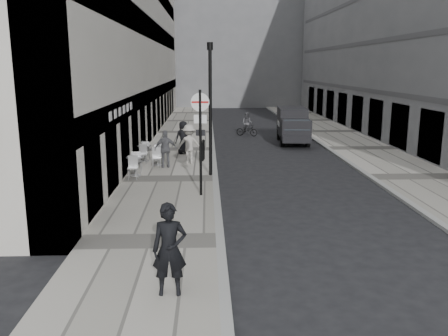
% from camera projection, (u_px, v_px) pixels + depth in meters
% --- Properties ---
extents(ground, '(120.00, 120.00, 0.00)m').
position_uv_depth(ground, '(224.00, 287.00, 10.83)').
color(ground, black).
rests_on(ground, ground).
extents(sidewalk, '(4.00, 60.00, 0.12)m').
position_uv_depth(sidewalk, '(180.00, 150.00, 28.34)').
color(sidewalk, '#ACA69B').
rests_on(sidewalk, ground).
extents(far_sidewalk, '(4.00, 60.00, 0.12)m').
position_uv_depth(far_sidewalk, '(361.00, 149.00, 28.73)').
color(far_sidewalk, '#ACA69B').
rests_on(far_sidewalk, ground).
extents(building_left, '(4.00, 45.00, 18.00)m').
position_uv_depth(building_left, '(124.00, 7.00, 32.68)').
color(building_left, beige).
rests_on(building_left, ground).
extents(building_far, '(24.00, 16.00, 22.00)m').
position_uv_depth(building_far, '(220.00, 20.00, 63.31)').
color(building_far, slate).
rests_on(building_far, ground).
extents(walking_man, '(0.76, 0.52, 2.02)m').
position_uv_depth(walking_man, '(170.00, 250.00, 10.05)').
color(walking_man, black).
rests_on(walking_man, sidewalk).
extents(sign_post, '(0.69, 0.12, 3.99)m').
position_uv_depth(sign_post, '(200.00, 129.00, 17.64)').
color(sign_post, black).
rests_on(sign_post, sidewalk).
extents(lamppost, '(0.26, 0.26, 5.85)m').
position_uv_depth(lamppost, '(210.00, 103.00, 20.87)').
color(lamppost, black).
rests_on(lamppost, sidewalk).
extents(bollard_near, '(0.13, 0.13, 0.96)m').
position_uv_depth(bollard_near, '(202.00, 152.00, 24.59)').
color(bollard_near, black).
rests_on(bollard_near, sidewalk).
extents(bollard_far, '(0.13, 0.13, 0.99)m').
position_uv_depth(bollard_far, '(204.00, 150.00, 25.02)').
color(bollard_far, black).
rests_on(bollard_far, sidewalk).
extents(panel_van, '(2.15, 4.96, 2.28)m').
position_uv_depth(panel_van, '(293.00, 124.00, 31.04)').
color(panel_van, black).
rests_on(panel_van, ground).
extents(cyclist, '(1.68, 1.16, 1.72)m').
position_uv_depth(cyclist, '(247.00, 127.00, 34.34)').
color(cyclist, black).
rests_on(cyclist, ground).
extents(pedestrian_a, '(1.12, 0.60, 1.82)m').
position_uv_depth(pedestrian_a, '(166.00, 149.00, 22.95)').
color(pedestrian_a, '#595A5E').
rests_on(pedestrian_a, sidewalk).
extents(pedestrian_b, '(1.32, 0.81, 1.98)m').
position_uv_depth(pedestrian_b, '(189.00, 144.00, 23.91)').
color(pedestrian_b, '#ACA79F').
rests_on(pedestrian_b, sidewalk).
extents(pedestrian_c, '(1.06, 0.88, 1.85)m').
position_uv_depth(pedestrian_c, '(183.00, 137.00, 26.63)').
color(pedestrian_c, black).
rests_on(pedestrian_c, sidewalk).
extents(cafe_table_near, '(0.78, 1.76, 1.00)m').
position_uv_depth(cafe_table_near, '(158.00, 155.00, 23.50)').
color(cafe_table_near, silver).
rests_on(cafe_table_near, sidewalk).
extents(cafe_table_mid, '(0.78, 1.77, 1.01)m').
position_uv_depth(cafe_table_mid, '(135.00, 165.00, 21.27)').
color(cafe_table_mid, silver).
rests_on(cafe_table_mid, sidewalk).
extents(cafe_table_far, '(0.75, 1.69, 0.96)m').
position_uv_depth(cafe_table_far, '(145.00, 152.00, 24.53)').
color(cafe_table_far, '#AEAFB1').
rests_on(cafe_table_far, sidewalk).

